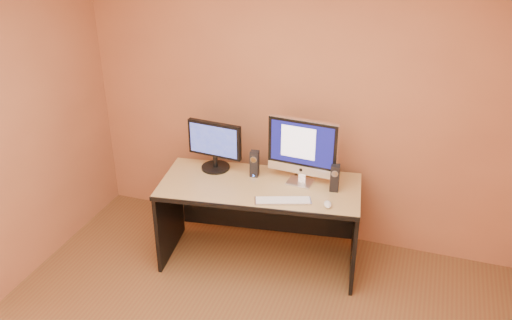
# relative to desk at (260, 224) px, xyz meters

# --- Properties ---
(walls) EXTENTS (4.00, 4.00, 2.60)m
(walls) POSITION_rel_desk_xyz_m (0.19, -1.40, 0.92)
(walls) COLOR #AA6944
(walls) RESTS_ON ground
(desk) EXTENTS (1.74, 0.95, 0.77)m
(desk) POSITION_rel_desk_xyz_m (0.00, 0.00, 0.00)
(desk) COLOR tan
(desk) RESTS_ON ground
(imac) EXTENTS (0.60, 0.26, 0.57)m
(imac) POSITION_rel_desk_xyz_m (0.31, 0.15, 0.67)
(imac) COLOR silver
(imac) RESTS_ON desk
(second_monitor) EXTENTS (0.52, 0.29, 0.44)m
(second_monitor) POSITION_rel_desk_xyz_m (-0.46, 0.16, 0.60)
(second_monitor) COLOR black
(second_monitor) RESTS_ON desk
(speaker_left) EXTENTS (0.08, 0.08, 0.23)m
(speaker_left) POSITION_rel_desk_xyz_m (-0.09, 0.14, 0.50)
(speaker_left) COLOR black
(speaker_left) RESTS_ON desk
(speaker_right) EXTENTS (0.08, 0.08, 0.23)m
(speaker_right) POSITION_rel_desk_xyz_m (0.60, 0.11, 0.50)
(speaker_right) COLOR black
(speaker_right) RESTS_ON desk
(keyboard) EXTENTS (0.46, 0.26, 0.02)m
(keyboard) POSITION_rel_desk_xyz_m (0.26, -0.19, 0.39)
(keyboard) COLOR #B6B5BA
(keyboard) RESTS_ON desk
(mouse) EXTENTS (0.09, 0.12, 0.04)m
(mouse) POSITION_rel_desk_xyz_m (0.60, -0.15, 0.40)
(mouse) COLOR silver
(mouse) RESTS_ON desk
(cable_a) EXTENTS (0.12, 0.20, 0.01)m
(cable_a) POSITION_rel_desk_xyz_m (0.28, 0.29, 0.39)
(cable_a) COLOR black
(cable_a) RESTS_ON desk
(cable_b) EXTENTS (0.06, 0.18, 0.01)m
(cable_b) POSITION_rel_desk_xyz_m (0.26, 0.32, 0.39)
(cable_b) COLOR black
(cable_b) RESTS_ON desk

